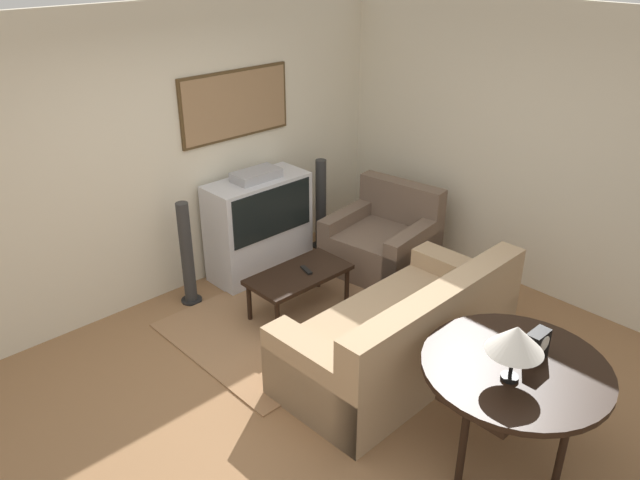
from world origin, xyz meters
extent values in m
plane|color=#8E6642|center=(0.00, 0.00, 0.00)|extent=(12.00, 12.00, 0.00)
cube|color=beige|center=(0.00, 2.13, 1.35)|extent=(12.00, 0.06, 2.70)
cube|color=#4C381E|center=(0.86, 2.08, 1.71)|extent=(1.24, 0.03, 0.65)
cube|color=#93704C|center=(0.86, 2.07, 1.71)|extent=(1.19, 0.01, 0.60)
cube|color=beige|center=(2.63, 0.00, 1.35)|extent=(0.06, 12.00, 2.70)
cube|color=#99704C|center=(0.66, 0.88, 0.01)|extent=(2.35, 1.64, 0.01)
cube|color=silver|center=(0.86, 1.81, 0.23)|extent=(1.06, 0.46, 0.46)
cube|color=silver|center=(0.86, 1.81, 0.74)|extent=(1.06, 0.46, 0.56)
cube|color=black|center=(0.86, 1.57, 0.74)|extent=(0.95, 0.01, 0.50)
cube|color=#9E9EA3|center=(0.86, 1.81, 1.07)|extent=(0.48, 0.25, 0.09)
cube|color=tan|center=(0.68, -0.19, 0.23)|extent=(2.04, 1.01, 0.45)
cube|color=tan|center=(0.68, -0.57, 0.66)|extent=(2.03, 0.26, 0.42)
cube|color=tan|center=(1.57, -0.17, 0.31)|extent=(0.26, 0.97, 0.61)
cube|color=tan|center=(-0.22, -0.21, 0.31)|extent=(0.26, 0.97, 0.61)
cube|color=#7C664D|center=(1.14, -0.42, 0.62)|extent=(0.36, 0.13, 0.34)
cube|color=#7C664D|center=(0.23, -0.44, 0.62)|extent=(0.36, 0.13, 0.34)
cube|color=brown|center=(1.80, 0.99, 0.22)|extent=(1.05, 1.08, 0.44)
cube|color=brown|center=(2.17, 1.04, 0.65)|extent=(0.31, 0.97, 0.43)
cube|color=brown|center=(1.74, 1.38, 0.29)|extent=(0.94, 0.29, 0.58)
cube|color=brown|center=(1.86, 0.59, 0.29)|extent=(0.94, 0.29, 0.58)
cube|color=black|center=(0.63, 0.95, 0.39)|extent=(0.95, 0.49, 0.04)
cylinder|color=black|center=(0.21, 0.75, 0.19)|extent=(0.04, 0.04, 0.37)
cylinder|color=black|center=(1.06, 0.75, 0.19)|extent=(0.04, 0.04, 0.37)
cylinder|color=black|center=(0.21, 1.15, 0.19)|extent=(0.04, 0.04, 0.37)
cylinder|color=black|center=(1.06, 1.15, 0.19)|extent=(0.04, 0.04, 0.37)
cylinder|color=black|center=(0.45, -1.33, 0.72)|extent=(1.19, 1.19, 0.04)
cube|color=black|center=(0.45, -1.33, 0.66)|extent=(1.01, 0.48, 0.08)
cylinder|color=black|center=(0.04, -1.27, 0.35)|extent=(0.05, 0.05, 0.70)
cylinder|color=black|center=(0.87, -1.27, 0.35)|extent=(0.05, 0.05, 0.70)
cylinder|color=black|center=(0.45, -1.71, 0.35)|extent=(0.05, 0.05, 0.70)
cylinder|color=black|center=(0.30, -1.37, 0.76)|extent=(0.11, 0.11, 0.02)
cylinder|color=black|center=(0.30, -1.37, 0.93)|extent=(0.02, 0.02, 0.32)
cone|color=silver|center=(0.30, -1.37, 1.04)|extent=(0.35, 0.35, 0.17)
cube|color=black|center=(0.60, -1.37, 0.84)|extent=(0.17, 0.09, 0.20)
cylinder|color=white|center=(0.60, -1.42, 0.88)|extent=(0.10, 0.01, 0.10)
cube|color=black|center=(0.71, 0.92, 0.42)|extent=(0.08, 0.17, 0.02)
cylinder|color=black|center=(0.00, 1.80, 0.01)|extent=(0.20, 0.20, 0.02)
cylinder|color=#2D2D2D|center=(0.00, 1.80, 0.51)|extent=(0.12, 0.12, 1.02)
cylinder|color=black|center=(1.72, 1.80, 0.01)|extent=(0.20, 0.20, 0.02)
cylinder|color=#2D2D2D|center=(1.72, 1.80, 0.51)|extent=(0.12, 0.12, 1.02)
camera|label=1|loc=(-2.62, -2.78, 3.19)|focal=35.00mm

